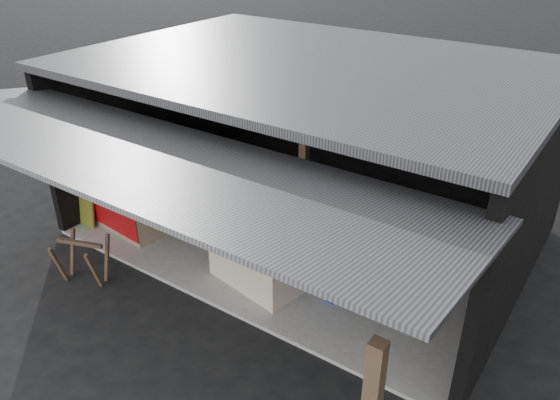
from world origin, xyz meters
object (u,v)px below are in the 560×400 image
Objects in this scene: banana_table at (260,258)px; water_barrel at (336,283)px; white_crate at (299,223)px; plastic_chair at (447,242)px; neighbor_stall at (125,200)px; sawhorse at (82,256)px.

banana_table is 3.10× the size of water_barrel.
plastic_chair is (2.13, 0.90, -0.06)m from white_crate.
neighbor_stall is 3.23× the size of water_barrel.
banana_table is 2.92m from neighbor_stall.
water_barrel is (4.06, 0.30, -0.24)m from neighbor_stall.
water_barrel is (1.10, -0.71, -0.28)m from white_crate.
water_barrel is (1.14, 0.29, -0.15)m from banana_table.
sawhorse is 1.02× the size of plastic_chair.
banana_table is 0.96× the size of neighbor_stall.
plastic_chair is (2.17, 1.90, 0.07)m from banana_table.
banana_table is 1.48× the size of white_crate.
banana_table is 1.01m from white_crate.
plastic_chair is (5.09, 1.92, -0.02)m from neighbor_stall.
neighbor_stall reaches higher than sawhorse.
plastic_chair is at bearing 57.57° from water_barrel.
white_crate is at bearing 147.13° from water_barrel.
plastic_chair reaches higher than sawhorse.
white_crate is at bearing -165.01° from plastic_chair.
water_barrel is at bearing -30.86° from white_crate.
neighbor_stall is at bearing -169.80° from banana_table.
white_crate is at bearing 24.23° from neighbor_stall.
water_barrel is 0.63× the size of plastic_chair.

